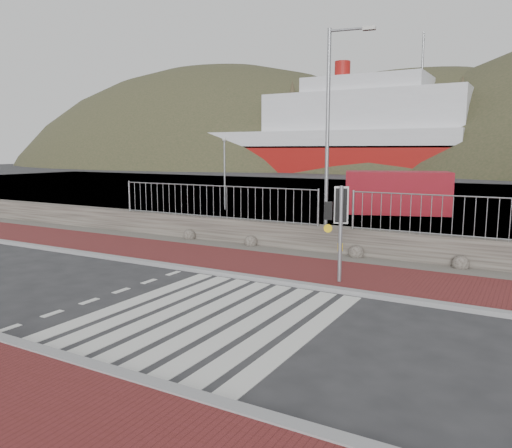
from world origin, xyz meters
The scene contains 14 objects.
ground centered at (0.00, 0.00, 0.00)m, with size 220.00×220.00×0.00m, color #28282B.
sidewalk_far centered at (0.00, 4.50, 0.04)m, with size 40.00×3.00×0.08m, color maroon.
kerb_near centered at (0.00, -3.00, 0.05)m, with size 40.00×0.25×0.12m, color gray.
kerb_far centered at (0.00, 3.00, 0.05)m, with size 40.00×0.25×0.12m, color gray.
zebra_crossing centered at (0.00, 0.00, 0.01)m, with size 4.62×5.60×0.01m.
gravel_strip centered at (0.00, 6.50, 0.03)m, with size 40.00×1.50×0.06m, color #59544C.
stone_wall centered at (0.00, 7.30, 0.45)m, with size 40.00×0.60×0.90m, color #443E38.
railing centered at (0.00, 7.15, 1.82)m, with size 18.07×0.07×1.22m.
quay centered at (0.00, 27.90, 0.00)m, with size 120.00×40.00×0.50m, color #4C4C4F.
water centered at (0.00, 62.90, 0.00)m, with size 220.00×50.00×0.05m, color #3F4C54.
ferry centered at (-24.65, 67.90, 5.36)m, with size 50.00×16.00×20.00m.
traffic_signal_far centered at (1.40, 3.70, 1.83)m, with size 0.62×0.36×2.53m.
streetlight centered at (-0.58, 8.12, 4.17)m, with size 1.57×0.40×7.42m.
shipping_container centered at (-0.96, 19.08, 1.13)m, with size 5.45×2.27×2.27m, color maroon.
Camera 1 is at (5.70, -8.16, 3.41)m, focal length 35.00 mm.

